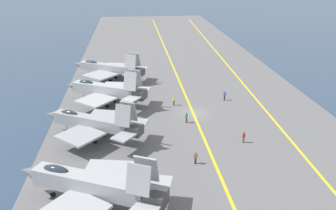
% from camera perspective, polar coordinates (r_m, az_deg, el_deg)
% --- Properties ---
extents(ground_plane, '(2000.00, 2000.00, 0.00)m').
position_cam_1_polar(ground_plane, '(58.95, 4.04, -1.68)').
color(ground_plane, '#2D425B').
extents(carrier_deck, '(222.27, 44.88, 0.40)m').
position_cam_1_polar(carrier_deck, '(58.87, 4.04, -1.50)').
color(carrier_deck, slate).
rests_on(carrier_deck, ground).
extents(deck_stripe_foul_line, '(199.96, 6.75, 0.01)m').
position_cam_1_polar(deck_stripe_foul_line, '(62.06, 15.35, -0.79)').
color(deck_stripe_foul_line, yellow).
rests_on(deck_stripe_foul_line, carrier_deck).
extents(deck_stripe_centerline, '(200.05, 0.36, 0.01)m').
position_cam_1_polar(deck_stripe_centerline, '(58.79, 4.05, -1.32)').
color(deck_stripe_centerline, yellow).
rests_on(deck_stripe_centerline, carrier_deck).
extents(parked_jet_nearest, '(12.42, 16.40, 6.44)m').
position_cam_1_polar(parked_jet_nearest, '(37.14, -12.22, -12.36)').
color(parked_jet_nearest, '#9EA3A8').
rests_on(parked_jet_nearest, carrier_deck).
extents(parked_jet_second, '(12.23, 15.30, 6.21)m').
position_cam_1_polar(parked_jet_second, '(50.30, -11.85, -2.76)').
color(parked_jet_second, '#93999E').
rests_on(parked_jet_second, carrier_deck).
extents(parked_jet_third, '(12.73, 15.46, 6.67)m').
position_cam_1_polar(parked_jet_third, '(62.25, -9.97, 2.40)').
color(parked_jet_third, '#A8AAAF').
rests_on(parked_jet_third, carrier_deck).
extents(parked_jet_fourth, '(12.89, 16.48, 6.17)m').
position_cam_1_polar(parked_jet_fourth, '(75.66, -9.47, 5.83)').
color(parked_jet_fourth, '#9EA3A8').
rests_on(parked_jet_fourth, carrier_deck).
extents(crew_green_vest, '(0.46, 0.43, 1.78)m').
position_cam_1_polar(crew_green_vest, '(54.98, 2.98, -1.90)').
color(crew_green_vest, '#383328').
rests_on(crew_green_vest, carrier_deck).
extents(crew_red_vest, '(0.37, 0.44, 1.68)m').
position_cam_1_polar(crew_red_vest, '(50.13, 12.06, -4.98)').
color(crew_red_vest, '#4C473D').
rests_on(crew_red_vest, carrier_deck).
extents(crew_yellow_vest, '(0.46, 0.42, 1.78)m').
position_cam_1_polar(crew_yellow_vest, '(61.52, 0.94, 0.81)').
color(crew_yellow_vest, '#383328').
rests_on(crew_yellow_vest, carrier_deck).
extents(crew_blue_vest, '(0.46, 0.44, 1.73)m').
position_cam_1_polar(crew_blue_vest, '(64.56, 9.07, 1.55)').
color(crew_blue_vest, '#232328').
rests_on(crew_blue_vest, carrier_deck).
extents(crew_brown_vest, '(0.44, 0.46, 1.68)m').
position_cam_1_polar(crew_brown_vest, '(44.33, 4.45, -8.33)').
color(crew_brown_vest, '#232328').
rests_on(crew_brown_vest, carrier_deck).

